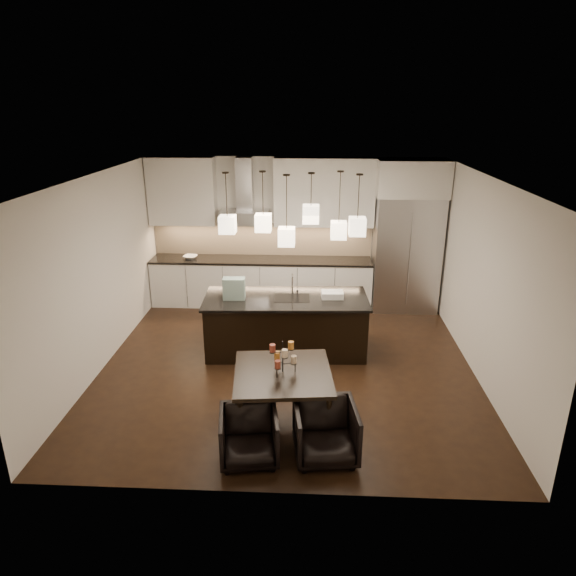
{
  "coord_description": "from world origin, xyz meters",
  "views": [
    {
      "loc": [
        0.35,
        -6.93,
        3.75
      ],
      "look_at": [
        0.0,
        0.2,
        1.15
      ],
      "focal_mm": 32.0,
      "sensor_mm": 36.0,
      "label": 1
    }
  ],
  "objects_px": {
    "island_body": "(286,325)",
    "dining_table": "(283,397)",
    "armchair_right": "(326,432)",
    "refrigerator": "(406,254)",
    "armchair_left": "(249,436)"
  },
  "relations": [
    {
      "from": "refrigerator",
      "to": "armchair_right",
      "type": "distance_m",
      "value": 4.85
    },
    {
      "from": "dining_table",
      "to": "armchair_left",
      "type": "distance_m",
      "value": 0.8
    },
    {
      "from": "island_body",
      "to": "dining_table",
      "type": "xyz_separation_m",
      "value": [
        0.07,
        -1.95,
        -0.08
      ]
    },
    {
      "from": "island_body",
      "to": "dining_table",
      "type": "relative_size",
      "value": 2.12
    },
    {
      "from": "dining_table",
      "to": "armchair_left",
      "type": "height_order",
      "value": "dining_table"
    },
    {
      "from": "dining_table",
      "to": "armchair_right",
      "type": "relative_size",
      "value": 1.65
    },
    {
      "from": "island_body",
      "to": "armchair_left",
      "type": "xyz_separation_m",
      "value": [
        -0.27,
        -2.68,
        -0.14
      ]
    },
    {
      "from": "dining_table",
      "to": "armchair_right",
      "type": "height_order",
      "value": "dining_table"
    },
    {
      "from": "dining_table",
      "to": "armchair_left",
      "type": "xyz_separation_m",
      "value": [
        -0.33,
        -0.73,
        -0.05
      ]
    },
    {
      "from": "refrigerator",
      "to": "armchair_left",
      "type": "distance_m",
      "value": 5.26
    },
    {
      "from": "refrigerator",
      "to": "armchair_left",
      "type": "relative_size",
      "value": 3.31
    },
    {
      "from": "island_body",
      "to": "armchair_right",
      "type": "height_order",
      "value": "island_body"
    },
    {
      "from": "refrigerator",
      "to": "armchair_left",
      "type": "height_order",
      "value": "refrigerator"
    },
    {
      "from": "refrigerator",
      "to": "dining_table",
      "type": "distance_m",
      "value": 4.46
    },
    {
      "from": "refrigerator",
      "to": "armchair_right",
      "type": "height_order",
      "value": "refrigerator"
    }
  ]
}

